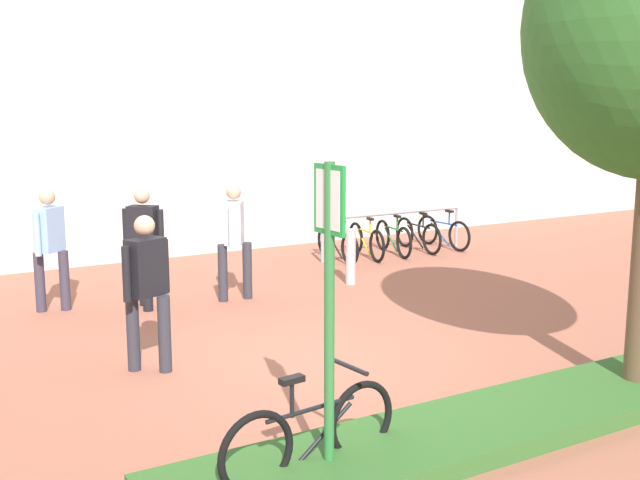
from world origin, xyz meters
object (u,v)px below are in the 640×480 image
Objects in this scene: bike_at_sign at (312,433)px; person_suited_dark at (147,283)px; bike_rack_cluster at (393,236)px; person_suited_navy at (144,240)px; bollard_steel at (351,257)px; parking_sign_post at (329,277)px; person_casual_tan at (50,242)px; person_shirt_white at (234,235)px.

person_suited_dark is (-0.34, 2.98, 0.63)m from bike_at_sign.
bike_rack_cluster is 5.58m from person_suited_navy.
parking_sign_post is at bearing -123.92° from bollard_steel.
bike_rack_cluster is at bearing 8.39° from person_casual_tan.
person_casual_tan is 1.28m from person_suited_navy.
person_shirt_white is at bearing -16.43° from person_casual_tan.
person_shirt_white is (1.29, -0.21, 0.00)m from person_suited_navy.
bike_at_sign is at bearing 128.08° from parking_sign_post.
bike_at_sign is at bearing -125.13° from bollard_steel.
bike_rack_cluster is 6.62m from person_casual_tan.
parking_sign_post is 2.75× the size of bollard_steel.
person_suited_dark is 1.00× the size of person_shirt_white.
person_casual_tan is 1.00× the size of person_suited_dark.
person_shirt_white is (1.65, 5.47, -0.63)m from parking_sign_post.
bike_at_sign is 0.52× the size of bike_rack_cluster.
bike_at_sign is at bearing -83.51° from person_suited_dark.
person_shirt_white is (2.08, 2.37, 0.00)m from person_suited_dark.
person_suited_dark is 2.70m from person_suited_navy.
person_casual_tan is 1.00× the size of person_shirt_white.
person_suited_navy reaches higher than bike_at_sign.
bollard_steel is 2.08m from person_shirt_white.
parking_sign_post is 3.19m from person_suited_dark.
person_shirt_white is at bearing 73.19° from parking_sign_post.
parking_sign_post reaches higher than person_suited_dark.
person_suited_navy is 1.00× the size of person_shirt_white.
bike_at_sign is 6.52m from bollard_steel.
person_casual_tan is at bearing 97.49° from parking_sign_post.
bike_rack_cluster is 4.44m from person_shirt_white.
person_shirt_white reaches higher than bollard_steel.
person_suited_dark reaches higher than bike_at_sign.
bike_rack_cluster is 1.87× the size of person_suited_dark.
bike_at_sign is (-0.09, 0.11, -1.27)m from parking_sign_post.
parking_sign_post is 1.44× the size of person_suited_dark.
bollard_steel is at bearing -0.55° from person_shirt_white.
person_shirt_white reaches higher than bike_at_sign.
bike_at_sign is 5.66m from person_shirt_white.
bike_at_sign is 1.86× the size of bollard_steel.
person_casual_tan reaches higher than bike_at_sign.
bollard_steel is (-2.04, -1.71, 0.10)m from bike_rack_cluster.
bollard_steel is at bearing 56.08° from parking_sign_post.
parking_sign_post is at bearing -106.81° from person_shirt_white.
parking_sign_post is at bearing -82.51° from person_casual_tan.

